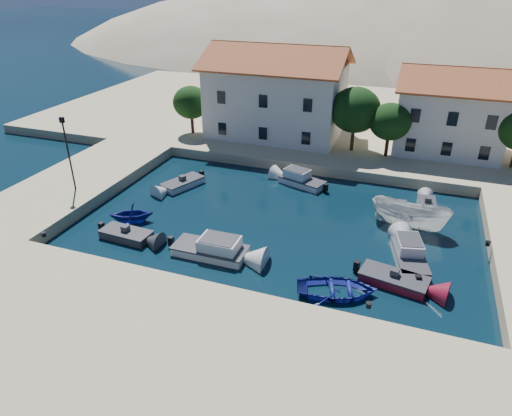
# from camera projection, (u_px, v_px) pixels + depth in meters

# --- Properties ---
(ground) EXTENTS (400.00, 400.00, 0.00)m
(ground) POSITION_uv_depth(u_px,v_px,m) (229.00, 299.00, 27.26)
(ground) COLOR black
(ground) RESTS_ON ground
(quay_south) EXTENTS (52.00, 12.00, 1.00)m
(quay_south) POSITION_uv_depth(u_px,v_px,m) (181.00, 366.00, 22.02)
(quay_south) COLOR tan
(quay_south) RESTS_ON ground
(quay_west) EXTENTS (8.00, 20.00, 1.00)m
(quay_west) POSITION_uv_depth(u_px,v_px,m) (78.00, 183.00, 41.09)
(quay_west) COLOR tan
(quay_west) RESTS_ON ground
(quay_north) EXTENTS (80.00, 36.00, 1.00)m
(quay_north) POSITION_uv_depth(u_px,v_px,m) (359.00, 121.00, 58.14)
(quay_north) COLOR tan
(quay_north) RESTS_ON ground
(hills) EXTENTS (254.00, 176.00, 99.00)m
(hills) POSITION_uv_depth(u_px,v_px,m) (457.00, 126.00, 135.00)
(hills) COLOR #998B67
(hills) RESTS_ON ground
(building_left) EXTENTS (14.70, 9.45, 9.70)m
(building_left) POSITION_uv_depth(u_px,v_px,m) (277.00, 90.00, 49.69)
(building_left) COLOR silver
(building_left) RESTS_ON quay_north
(building_mid) EXTENTS (10.50, 8.40, 8.30)m
(building_mid) POSITION_uv_depth(u_px,v_px,m) (452.00, 109.00, 45.44)
(building_mid) COLOR silver
(building_mid) RESTS_ON quay_north
(trees) EXTENTS (37.30, 5.30, 6.45)m
(trees) POSITION_uv_depth(u_px,v_px,m) (370.00, 115.00, 44.91)
(trees) COLOR #382314
(trees) RESTS_ON quay_north
(lamppost) EXTENTS (0.35, 0.25, 6.22)m
(lamppost) POSITION_uv_depth(u_px,v_px,m) (67.00, 147.00, 37.01)
(lamppost) COLOR black
(lamppost) RESTS_ON quay_west
(bollards) EXTENTS (29.36, 9.56, 0.30)m
(bollards) POSITION_uv_depth(u_px,v_px,m) (293.00, 258.00, 29.11)
(bollards) COLOR black
(bollards) RESTS_ON ground
(motorboat_grey_sw) EXTENTS (3.89, 1.90, 1.25)m
(motorboat_grey_sw) POSITION_uv_depth(u_px,v_px,m) (126.00, 235.00, 33.36)
(motorboat_grey_sw) COLOR #343339
(motorboat_grey_sw) RESTS_ON ground
(cabin_cruiser_south) EXTENTS (5.19, 2.25, 1.60)m
(cabin_cruiser_south) POSITION_uv_depth(u_px,v_px,m) (210.00, 249.00, 31.36)
(cabin_cruiser_south) COLOR silver
(cabin_cruiser_south) RESTS_ON ground
(rowboat_south) EXTENTS (5.56, 4.62, 1.00)m
(rowboat_south) POSITION_uv_depth(u_px,v_px,m) (337.00, 294.00, 27.72)
(rowboat_south) COLOR navy
(rowboat_south) RESTS_ON ground
(motorboat_red_se) EXTENTS (4.41, 2.59, 1.25)m
(motorboat_red_se) POSITION_uv_depth(u_px,v_px,m) (394.00, 279.00, 28.51)
(motorboat_red_se) COLOR maroon
(motorboat_red_se) RESTS_ON ground
(cabin_cruiser_east) EXTENTS (2.90, 4.89, 1.60)m
(cabin_cruiser_east) POSITION_uv_depth(u_px,v_px,m) (410.00, 256.00, 30.53)
(cabin_cruiser_east) COLOR silver
(cabin_cruiser_east) RESTS_ON ground
(boat_east) EXTENTS (6.25, 3.31, 2.29)m
(boat_east) POSITION_uv_depth(u_px,v_px,m) (408.00, 227.00, 34.96)
(boat_east) COLOR silver
(boat_east) RESTS_ON ground
(motorboat_white_ne) EXTENTS (1.67, 3.09, 1.25)m
(motorboat_white_ne) POSITION_uv_depth(u_px,v_px,m) (427.00, 206.00, 37.46)
(motorboat_white_ne) COLOR silver
(motorboat_white_ne) RESTS_ON ground
(rowboat_west) EXTENTS (4.23, 4.03, 1.74)m
(rowboat_west) POSITION_uv_depth(u_px,v_px,m) (132.00, 222.00, 35.72)
(rowboat_west) COLOR navy
(rowboat_west) RESTS_ON ground
(motorboat_white_west) EXTENTS (3.10, 4.31, 1.25)m
(motorboat_white_west) POSITION_uv_depth(u_px,v_px,m) (183.00, 183.00, 41.44)
(motorboat_white_west) COLOR silver
(motorboat_white_west) RESTS_ON ground
(cabin_cruiser_north) EXTENTS (4.58, 3.05, 1.60)m
(cabin_cruiser_north) POSITION_uv_depth(u_px,v_px,m) (302.00, 180.00, 41.61)
(cabin_cruiser_north) COLOR silver
(cabin_cruiser_north) RESTS_ON ground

